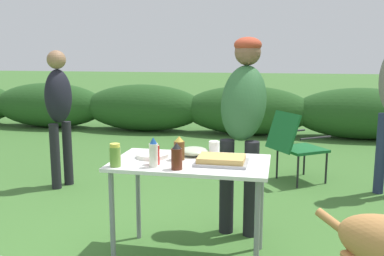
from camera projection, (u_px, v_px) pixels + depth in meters
The scene contains 14 objects.
shrub_hedge at pixel (247, 110), 7.87m from camera, with size 14.40×0.90×0.90m.
folding_table at pixel (191, 172), 3.03m from camera, with size 1.10×0.64×0.74m.
food_tray at pixel (221, 160), 2.94m from camera, with size 0.36×0.26×0.06m.
plate_stack at pixel (152, 155), 3.13m from camera, with size 0.24×0.24×0.03m, color white.
mixing_bowl at pixel (194, 151), 3.19m from camera, with size 0.22×0.22×0.06m, color #ADBC99.
paper_cup_stack at pixel (214, 148), 3.20m from camera, with size 0.08×0.08×0.10m, color white.
bbq_sauce_bottle at pixel (177, 157), 2.79m from camera, with size 0.07×0.07×0.18m.
ketchup_bottle at pixel (155, 153), 2.92m from camera, with size 0.06×0.06×0.17m.
beer_bottle at pixel (179, 149), 3.05m from camera, with size 0.08×0.08×0.17m.
mayo_bottle at pixel (153, 153), 2.85m from camera, with size 0.06×0.06×0.20m.
relish_jar at pixel (115, 155), 2.86m from camera, with size 0.07×0.07×0.16m.
standing_person_in_red_jacket at pixel (243, 112), 3.52m from camera, with size 0.43×0.53×1.63m.
standing_person_in_dark_puffer at pixel (59, 106), 4.70m from camera, with size 0.33×0.39×1.52m.
camp_chair_green_behind_table at pixel (294, 143), 4.94m from camera, with size 0.75×0.72×0.83m.
Camera 1 is at (0.61, -2.87, 1.49)m, focal length 40.00 mm.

